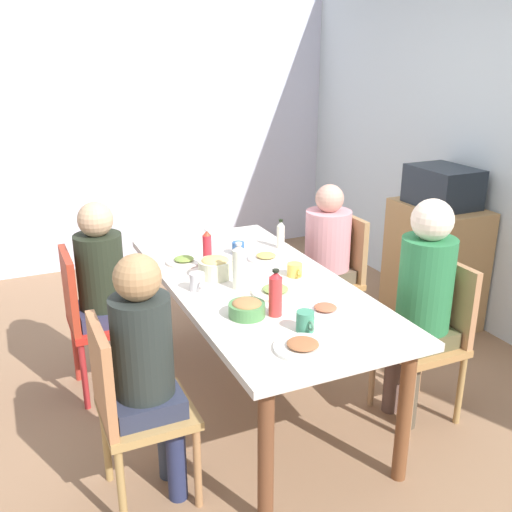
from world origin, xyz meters
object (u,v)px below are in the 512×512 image
object	(u,v)px
bottle_3	(281,235)
cup_1	(295,270)
bottle_2	(239,267)
side_cabinet	(434,264)
chair_2	(336,271)
chair_3	(128,403)
microwave	(443,187)
chair_1	(432,331)
person_2	(326,249)
plate_0	(325,310)
person_3	(146,360)
bowl_0	(247,308)
person_0	(104,282)
plate_3	(266,257)
cup_0	(305,321)
bottle_0	(207,250)
bottle_1	(275,294)
dining_table	(256,295)
chair_0	(90,314)
plate_1	(275,291)
person_1	(423,293)
plate_4	(303,346)
bowl_1	(215,267)
plate_2	(184,261)
cup_3	(197,282)
cup_2	(238,248)

from	to	relation	value
bottle_3	cup_1	bearing A→B (deg)	-17.24
bottle_2	side_cabinet	bearing A→B (deg)	105.76
cup_1	bottle_3	size ratio (longest dim) A/B	0.64
chair_2	chair_3	world-z (taller)	same
side_cabinet	microwave	bearing A→B (deg)	0.00
chair_1	side_cabinet	size ratio (longest dim) A/B	1.00
person_2	cup_1	size ratio (longest dim) A/B	9.34
plate_0	person_3	bearing A→B (deg)	-90.32
bowl_0	bottle_3	size ratio (longest dim) A/B	0.94
person_0	chair_3	world-z (taller)	person_0
chair_2	person_2	size ratio (longest dim) A/B	0.79
plate_3	cup_0	xyz separation A→B (m)	(0.93, -0.24, 0.03)
bottle_0	bottle_1	distance (m)	0.72
plate_0	plate_3	world-z (taller)	same
cup_1	plate_0	bearing A→B (deg)	-10.29
dining_table	bottle_0	bearing A→B (deg)	-147.56
chair_0	bottle_1	size ratio (longest dim) A/B	3.81
plate_1	bowl_0	world-z (taller)	bowl_0
bottle_3	side_cabinet	bearing A→B (deg)	90.26
microwave	person_1	bearing A→B (deg)	-44.21
bowl_0	bottle_2	size ratio (longest dim) A/B	0.69
bottle_0	plate_4	bearing A→B (deg)	2.49
bowl_1	bottle_3	distance (m)	0.63
person_3	cup_0	distance (m)	0.73
chair_1	plate_2	distance (m)	1.48
person_1	person_2	world-z (taller)	person_1
chair_3	cup_3	world-z (taller)	chair_3
cup_1	bottle_0	bearing A→B (deg)	-126.11
cup_1	bottle_0	world-z (taller)	bottle_0
chair_2	bottle_2	distance (m)	1.16
cup_1	microwave	world-z (taller)	microwave
plate_1	bottle_3	distance (m)	0.74
plate_3	plate_4	bearing A→B (deg)	-17.30
plate_2	bowl_0	xyz separation A→B (m)	(0.82, 0.05, 0.03)
person_0	plate_2	world-z (taller)	person_0
dining_table	cup_2	world-z (taller)	cup_2
bottle_3	microwave	bearing A→B (deg)	90.26
bowl_0	dining_table	bearing A→B (deg)	149.92
dining_table	person_2	distance (m)	0.90
plate_1	plate_3	distance (m)	0.52
bowl_0	bottle_3	xyz separation A→B (m)	(-0.84, 0.60, 0.05)
plate_0	cup_3	xyz separation A→B (m)	(-0.51, -0.48, 0.03)
cup_3	bottle_0	distance (m)	0.32
chair_2	bowl_1	xyz separation A→B (m)	(0.34, -1.02, 0.31)
dining_table	chair_2	distance (m)	0.99
dining_table	bowl_1	world-z (taller)	bowl_1
chair_3	person_0	bearing A→B (deg)	174.67
dining_table	chair_0	distance (m)	0.99
chair_3	microwave	xyz separation A→B (m)	(-0.96, 2.52, 0.53)
cup_1	cup_3	world-z (taller)	cup_3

